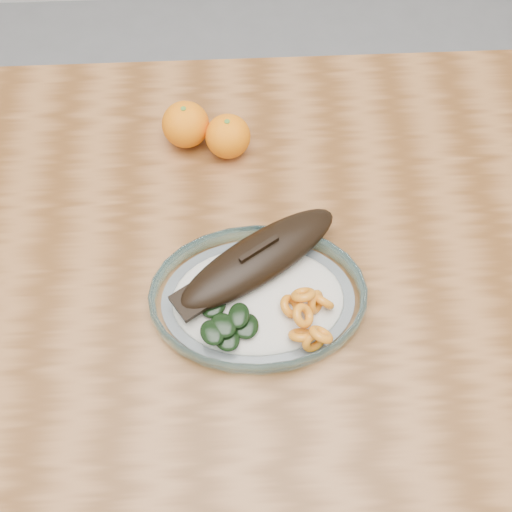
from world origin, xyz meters
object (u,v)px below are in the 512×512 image
(orange_right, at_px, (228,136))
(dining_table, at_px, (204,299))
(plated_meal, at_px, (258,294))
(orange_left, at_px, (186,124))

(orange_right, bearing_deg, dining_table, -102.78)
(plated_meal, xyz_separation_m, orange_left, (-0.10, 0.28, 0.02))
(orange_left, bearing_deg, orange_right, -20.96)
(orange_left, xyz_separation_m, orange_right, (0.06, -0.02, -0.00))
(orange_left, bearing_deg, plated_meal, -71.05)
(dining_table, relative_size, orange_left, 16.74)
(dining_table, xyz_separation_m, orange_left, (-0.02, 0.23, 0.13))
(dining_table, height_order, orange_left, orange_left)
(plated_meal, bearing_deg, orange_right, 97.57)
(plated_meal, distance_m, orange_left, 0.30)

